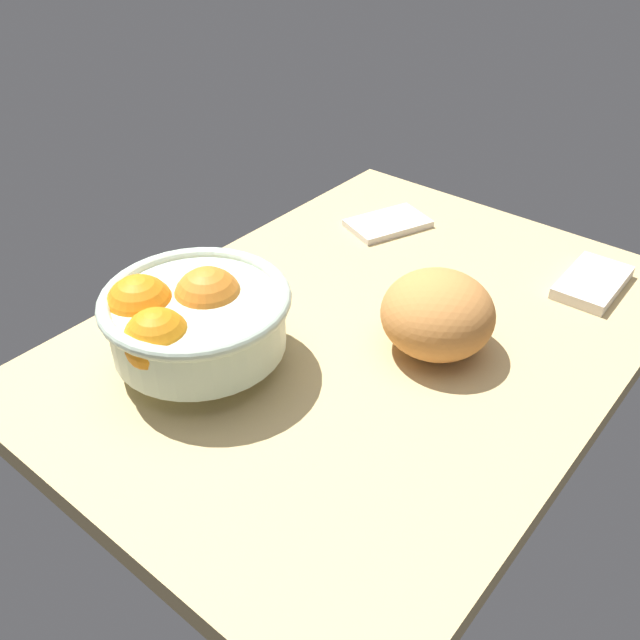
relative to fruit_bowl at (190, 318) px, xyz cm
name	(u,v)px	position (x,y,z in cm)	size (l,w,h in cm)	color
ground_plane	(368,338)	(18.22, -11.27, -8.03)	(78.36, 56.74, 3.00)	tan
fruit_bowl	(190,318)	(0.00, 0.00, 0.00)	(20.95, 20.95, 11.38)	silver
bread_loaf	(437,314)	(20.05, -19.44, -1.72)	(13.37, 13.14, 9.62)	#CB813F
napkin_folded	(388,223)	(41.46, 2.09, -6.02)	(12.04, 7.41, 1.01)	silver
napkin_spare	(592,282)	(44.66, -28.88, -5.75)	(12.30, 7.04, 1.55)	silver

